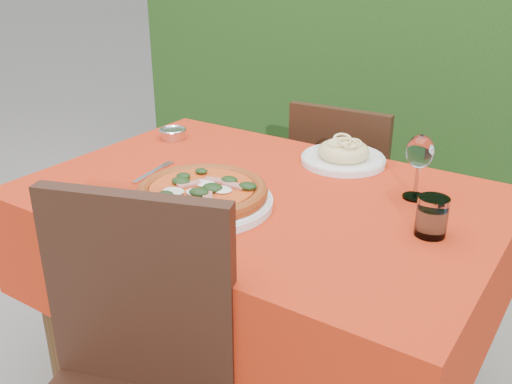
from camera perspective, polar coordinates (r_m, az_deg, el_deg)
The scene contains 9 objects.
hedge at distance 2.89m, azimuth 18.05°, elevation 13.48°, with size 3.20×0.55×1.78m.
dining_table at distance 1.62m, azimuth 0.39°, elevation -4.81°, with size 1.26×0.86×0.75m.
chair_far at distance 2.23m, azimuth 8.79°, elevation -0.11°, with size 0.40×0.40×0.84m.
pizza_plate at distance 1.46m, azimuth -5.38°, elevation -0.29°, with size 0.38×0.38×0.07m.
pasta_plate at distance 1.77m, azimuth 8.73°, elevation 3.70°, with size 0.26×0.26×0.07m.
water_glass at distance 1.37m, azimuth 17.15°, elevation -2.54°, with size 0.07×0.07×0.09m.
wine_glass at distance 1.53m, azimuth 16.05°, elevation 3.64°, with size 0.07×0.07×0.18m.
fork at distance 1.69m, azimuth -10.61°, elevation 1.78°, with size 0.03×0.20×0.01m, color #B9BAC1.
steel_ramekin at distance 2.00m, azimuth -8.31°, elevation 5.75°, with size 0.09×0.09×0.03m, color silver.
Camera 1 is at (0.78, -1.19, 1.37)m, focal length 40.00 mm.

